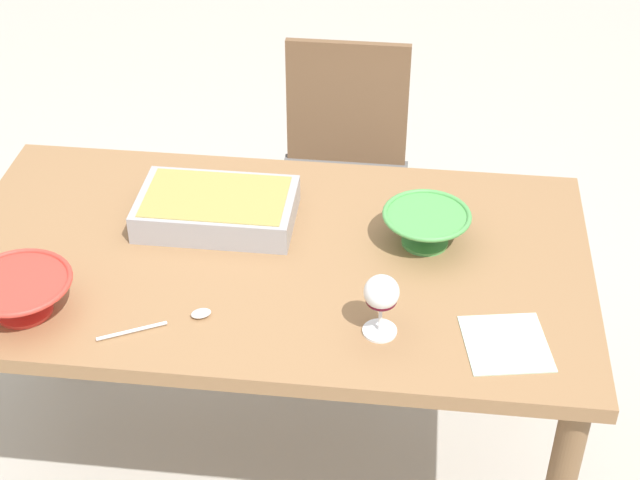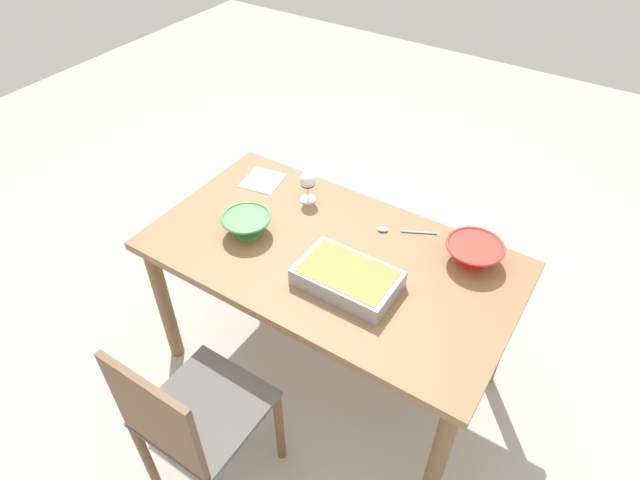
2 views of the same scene
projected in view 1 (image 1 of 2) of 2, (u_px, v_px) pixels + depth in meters
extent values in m
plane|color=#B2ADA3|center=(278.00, 469.00, 2.71)|extent=(8.00, 8.00, 0.00)
cube|color=olive|center=(270.00, 260.00, 2.27)|extent=(1.49, 0.83, 0.04)
cylinder|color=brown|center=(534.00, 308.00, 2.71)|extent=(0.07, 0.07, 0.72)
cylinder|color=brown|center=(63.00, 273.00, 2.84)|extent=(0.07, 0.07, 0.72)
cube|color=#595959|center=(340.00, 195.00, 2.98)|extent=(0.40, 0.42, 0.02)
cube|color=brown|center=(347.00, 103.00, 3.00)|extent=(0.38, 0.02, 0.41)
cylinder|color=brown|center=(275.00, 290.00, 2.98)|extent=(0.04, 0.04, 0.46)
cylinder|color=brown|center=(392.00, 299.00, 2.95)|extent=(0.04, 0.04, 0.46)
cylinder|color=brown|center=(292.00, 219.00, 3.29)|extent=(0.04, 0.04, 0.46)
cylinder|color=brown|center=(399.00, 227.00, 3.25)|extent=(0.04, 0.04, 0.46)
cylinder|color=white|center=(380.00, 331.00, 2.04)|extent=(0.07, 0.07, 0.01)
cylinder|color=white|center=(380.00, 318.00, 2.01)|extent=(0.01, 0.01, 0.07)
ellipsoid|color=white|center=(382.00, 292.00, 1.97)|extent=(0.07, 0.07, 0.07)
ellipsoid|color=#4C0A19|center=(381.00, 300.00, 1.99)|extent=(0.07, 0.07, 0.03)
cube|color=#99999E|center=(217.00, 209.00, 2.34)|extent=(0.38, 0.24, 0.07)
cube|color=#9E8C47|center=(216.00, 199.00, 2.33)|extent=(0.34, 0.21, 0.02)
cylinder|color=#4C994C|center=(425.00, 241.00, 2.29)|extent=(0.11, 0.11, 0.01)
cone|color=#4C994C|center=(426.00, 228.00, 2.26)|extent=(0.20, 0.20, 0.07)
torus|color=#4C994C|center=(427.00, 215.00, 2.24)|extent=(0.21, 0.21, 0.01)
cylinder|color=red|center=(25.00, 310.00, 2.09)|extent=(0.12, 0.12, 0.01)
cone|color=red|center=(21.00, 295.00, 2.07)|extent=(0.22, 0.22, 0.07)
torus|color=red|center=(18.00, 282.00, 2.04)|extent=(0.23, 0.23, 0.01)
cylinder|color=silver|center=(132.00, 331.00, 2.03)|extent=(0.14, 0.08, 0.01)
ellipsoid|color=silver|center=(201.00, 313.00, 2.07)|extent=(0.05, 0.05, 0.01)
cube|color=#B2CCB7|center=(506.00, 344.00, 2.01)|extent=(0.20, 0.21, 0.00)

